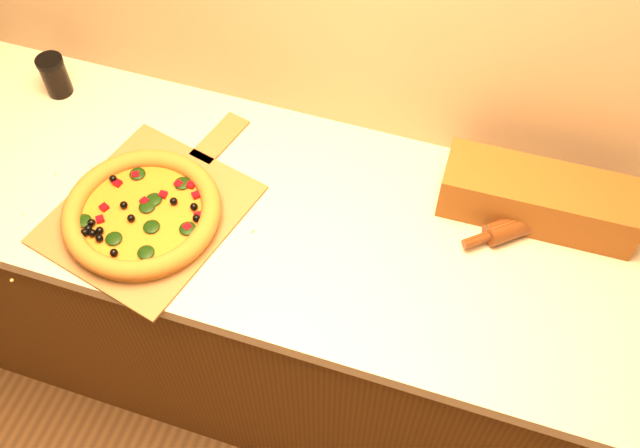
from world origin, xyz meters
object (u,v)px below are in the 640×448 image
at_px(dark_jar, 55,76).
at_px(pizza_peel, 153,209).
at_px(rolling_pin, 539,218).
at_px(pepper_grinder, 531,209).
at_px(pizza, 142,213).

bearing_deg(dark_jar, pizza_peel, -34.57).
distance_m(rolling_pin, dark_jar, 1.32).
xyz_separation_m(pizza_peel, rolling_pin, (0.89, 0.24, 0.02)).
bearing_deg(pepper_grinder, pizza, -161.96).
relative_size(pizza_peel, pepper_grinder, 5.22).
height_order(pizza_peel, rolling_pin, rolling_pin).
relative_size(pizza_peel, dark_jar, 5.50).
xyz_separation_m(pizza, pepper_grinder, (0.87, 0.28, 0.02)).
relative_size(pepper_grinder, dark_jar, 1.05).
bearing_deg(pizza_peel, dark_jar, 159.33).
xyz_separation_m(pizza, rolling_pin, (0.90, 0.28, -0.01)).
distance_m(pizza_peel, dark_jar, 0.52).
distance_m(pepper_grinder, dark_jar, 1.29).
relative_size(pizza_peel, pizza, 1.70).
relative_size(pepper_grinder, rolling_pin, 0.38).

